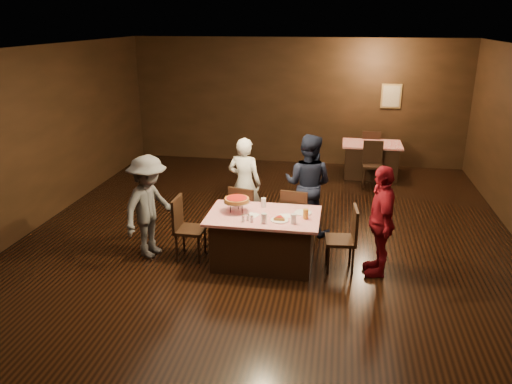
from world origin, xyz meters
TOP-DOWN VIEW (x-y plane):
  - room at (0.00, 0.01)m, footprint 10.00×10.04m
  - main_table at (0.06, -0.52)m, footprint 1.60×1.00m
  - back_table at (1.79, 4.10)m, footprint 1.30×0.90m
  - chair_far_left at (-0.34, 0.23)m, footprint 0.51×0.51m
  - chair_far_right at (0.46, 0.23)m, footprint 0.47×0.47m
  - chair_end_left at (-1.04, -0.52)m, footprint 0.43×0.43m
  - chair_end_right at (1.16, -0.52)m, footprint 0.46×0.46m
  - chair_back_near at (1.79, 3.40)m, footprint 0.43×0.43m
  - chair_back_far at (1.79, 4.70)m, footprint 0.42×0.42m
  - diner_white_jacket at (-0.47, 0.77)m, footprint 0.63×0.47m
  - diner_navy_hoodie at (0.60, 0.74)m, footprint 0.95×0.83m
  - diner_grey_knit at (-1.67, -0.52)m, footprint 0.87×1.14m
  - diner_red_shirt at (1.69, -0.53)m, footprint 0.47×0.96m
  - pizza_stand at (-0.34, -0.47)m, footprint 0.38×0.38m
  - plate_with_slice at (0.31, -0.70)m, footprint 0.25×0.25m
  - plate_empty at (0.61, -0.37)m, footprint 0.25×0.25m
  - glass_front_left at (0.11, -0.82)m, footprint 0.08×0.08m
  - glass_front_right at (0.51, -0.77)m, footprint 0.08×0.08m
  - glass_amber at (0.66, -0.57)m, footprint 0.08×0.08m
  - glass_back at (0.01, -0.22)m, footprint 0.08×0.08m
  - condiments at (-0.12, -0.81)m, footprint 0.17×0.10m
  - napkin_center at (0.36, -0.52)m, footprint 0.19×0.19m
  - napkin_left at (-0.09, -0.57)m, footprint 0.21×0.21m

SIDE VIEW (x-z plane):
  - main_table at x=0.06m, z-range 0.00..0.77m
  - back_table at x=1.79m, z-range 0.00..0.77m
  - chair_far_left at x=-0.34m, z-range 0.00..0.95m
  - chair_far_right at x=0.46m, z-range 0.00..0.95m
  - chair_end_left at x=-1.04m, z-range 0.00..0.95m
  - chair_end_right at x=1.16m, z-range 0.00..0.95m
  - chair_back_near at x=1.79m, z-range 0.00..0.95m
  - chair_back_far at x=1.79m, z-range 0.00..0.95m
  - napkin_center at x=0.36m, z-range 0.77..0.78m
  - napkin_left at x=-0.09m, z-range 0.77..0.78m
  - plate_empty at x=0.61m, z-range 0.77..0.78m
  - diner_grey_knit at x=-1.67m, z-range 0.00..1.56m
  - diner_white_jacket at x=-0.47m, z-range 0.00..1.58m
  - diner_red_shirt at x=1.69m, z-range 0.00..1.58m
  - plate_with_slice at x=0.31m, z-range 0.76..0.83m
  - condiments at x=-0.12m, z-range 0.77..0.87m
  - glass_front_left at x=0.11m, z-range 0.77..0.91m
  - glass_front_right at x=0.51m, z-range 0.77..0.91m
  - glass_amber at x=0.66m, z-range 0.77..0.91m
  - glass_back at x=0.01m, z-range 0.77..0.91m
  - diner_navy_hoodie at x=0.60m, z-range 0.00..1.68m
  - pizza_stand at x=-0.34m, z-range 0.84..1.06m
  - room at x=0.00m, z-range 0.63..3.65m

